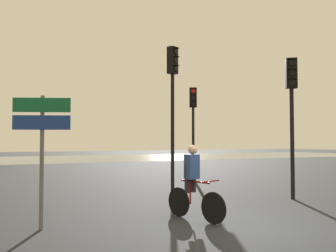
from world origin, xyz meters
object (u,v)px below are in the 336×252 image
(traffic_light_center, at_px, (173,92))
(direction_sign_post, at_px, (42,137))
(traffic_light_near_right, at_px, (292,100))
(cyclist, at_px, (193,182))
(traffic_light_far_right, at_px, (193,115))

(traffic_light_center, height_order, direction_sign_post, traffic_light_center)
(traffic_light_center, distance_m, traffic_light_near_right, 3.77)
(traffic_light_center, relative_size, direction_sign_post, 1.87)
(traffic_light_center, distance_m, cyclist, 4.85)
(traffic_light_far_right, height_order, direction_sign_post, traffic_light_far_right)
(traffic_light_near_right, height_order, traffic_light_far_right, traffic_light_near_right)
(direction_sign_post, xyz_separation_m, cyclist, (3.11, -0.45, -0.97))
(traffic_light_far_right, bearing_deg, cyclist, 84.51)
(traffic_light_far_right, bearing_deg, traffic_light_center, 76.37)
(cyclist, bearing_deg, traffic_light_center, -125.80)
(traffic_light_near_right, relative_size, cyclist, 2.53)
(traffic_light_near_right, relative_size, direction_sign_post, 1.61)
(direction_sign_post, bearing_deg, traffic_light_near_right, -152.06)
(traffic_light_far_right, xyz_separation_m, direction_sign_post, (-7.49, -7.17, -1.11))
(traffic_light_far_right, relative_size, cyclist, 2.50)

